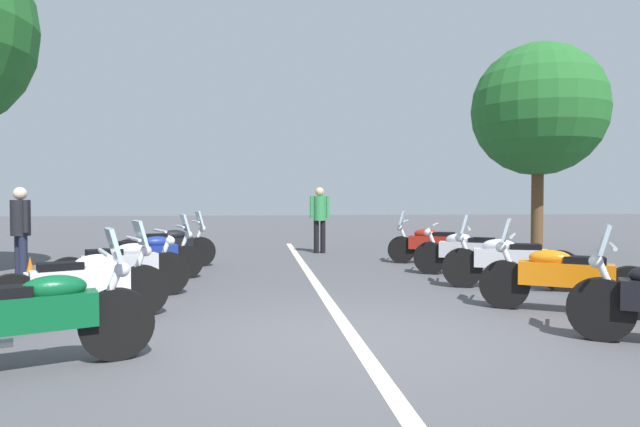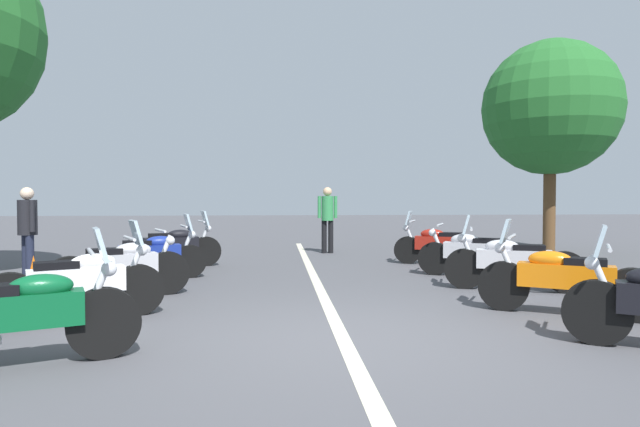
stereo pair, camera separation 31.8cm
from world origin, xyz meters
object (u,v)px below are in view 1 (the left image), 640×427
Objects in this scene: motorcycle_right_row_1 at (562,277)px; motorcycle_right_row_4 at (432,244)px; motorcycle_left_row_0 at (35,317)px; bystander_2 at (21,227)px; motorcycle_left_row_2 at (122,268)px; motorcycle_left_row_3 at (148,255)px; motorcycle_right_row_2 at (508,260)px; motorcycle_right_row_3 at (468,252)px; motorcycle_left_row_1 at (84,284)px; traffic_cone_0 at (30,278)px; roadside_tree_0 at (538,110)px; bystander_0 at (320,214)px; motorcycle_left_row_4 at (167,246)px.

motorcycle_right_row_1 is 0.97× the size of motorcycle_right_row_4.
bystander_2 reaches higher than motorcycle_left_row_0.
motorcycle_left_row_3 reaches higher than motorcycle_left_row_2.
motorcycle_right_row_3 is at bearing -67.22° from motorcycle_right_row_2.
motorcycle_right_row_1 reaches higher than motorcycle_left_row_1.
motorcycle_right_row_2 is 7.47m from traffic_cone_0.
bystander_0 is at bearing 85.91° from roadside_tree_0.
motorcycle_left_row_1 is at bearing 52.76° from motorcycle_right_row_3.
traffic_cone_0 is at bearing 142.29° from bystander_0.
motorcycle_left_row_2 is 6.11m from motorcycle_right_row_1.
motorcycle_right_row_3 reaches higher than traffic_cone_0.
traffic_cone_0 is 1.72m from bystander_2.
motorcycle_right_row_4 is at bearing -60.73° from motorcycle_right_row_3.
motorcycle_right_row_1 is at bearing -160.00° from bystander_0.
motorcycle_right_row_2 reaches higher than motorcycle_right_row_4.
roadside_tree_0 reaches higher than motorcycle_left_row_2.
motorcycle_right_row_4 is (3.40, -5.89, -0.00)m from motorcycle_left_row_2.
motorcycle_left_row_1 is (1.76, 0.16, -0.00)m from motorcycle_left_row_0.
roadside_tree_0 is (-0.43, -6.02, 2.86)m from bystander_0.
traffic_cone_0 is at bearing 100.61° from motorcycle_left_row_1.
bystander_0 is (2.69, 2.24, 0.59)m from motorcycle_right_row_4.
motorcycle_left_row_1 is at bearing 126.04° from roadside_tree_0.
motorcycle_left_row_0 reaches higher than motorcycle_left_row_2.
motorcycle_left_row_2 is at bearing -103.91° from traffic_cone_0.
motorcycle_right_row_1 is 3.08× the size of traffic_cone_0.
bystander_2 is (-1.65, 8.03, 0.53)m from motorcycle_right_row_4.
motorcycle_right_row_3 is (-1.81, -5.93, -0.01)m from motorcycle_left_row_4.
bystander_0 reaches higher than motorcycle_left_row_0.
motorcycle_right_row_2 reaches higher than motorcycle_left_row_3.
motorcycle_right_row_2 is at bearing 118.39° from motorcycle_right_row_3.
motorcycle_right_row_2 reaches higher than traffic_cone_0.
motorcycle_right_row_4 reaches higher than motorcycle_right_row_3.
motorcycle_right_row_2 reaches higher than motorcycle_left_row_1.
motorcycle_right_row_2 is 7.43m from roadside_tree_0.
motorcycle_left_row_0 is at bearing 162.72° from bystander_0.
roadside_tree_0 is at bearing -64.44° from traffic_cone_0.
motorcycle_left_row_3 is at bearing 39.97° from motorcycle_right_row_4.
bystander_2 is at bearing 160.35° from motorcycle_left_row_3.
bystander_2 is at bearing 27.38° from traffic_cone_0.
motorcycle_right_row_2 is 3.25m from motorcycle_right_row_4.
roadside_tree_0 reaches higher than motorcycle_left_row_4.
motorcycle_left_row_1 is 6.33m from motorcycle_right_row_2.
motorcycle_right_row_2 is (0.15, -6.05, 0.01)m from motorcycle_left_row_2.
motorcycle_right_row_4 is 3.17× the size of traffic_cone_0.
motorcycle_left_row_0 is 3.85m from traffic_cone_0.
bystander_2 is (1.75, 2.14, 0.52)m from motorcycle_left_row_2.
motorcycle_left_row_1 is 3.10× the size of traffic_cone_0.
motorcycle_left_row_3 is 2.23m from bystander_2.
motorcycle_left_row_1 is 1.01× the size of motorcycle_left_row_2.
bystander_0 reaches higher than motorcycle_left_row_3.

